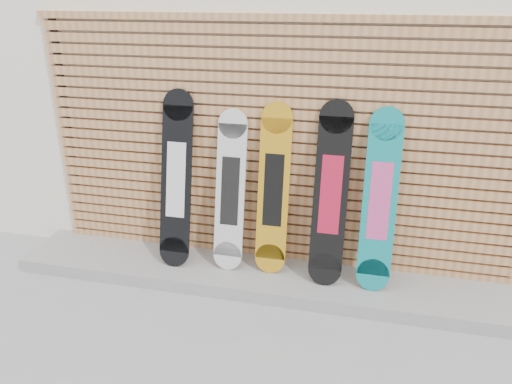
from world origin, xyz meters
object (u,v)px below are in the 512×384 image
snowboard_0 (176,180)px  snowboard_1 (230,191)px  snowboard_4 (380,201)px  snowboard_2 (273,190)px  snowboard_3 (331,195)px

snowboard_0 → snowboard_1: 0.50m
snowboard_0 → snowboard_4: size_ratio=1.04×
snowboard_0 → snowboard_2: (0.87, 0.05, -0.04)m
snowboard_0 → snowboard_2: snowboard_0 is taller
snowboard_3 → snowboard_4: size_ratio=1.03×
snowboard_4 → snowboard_0: bearing=-179.7°
snowboard_2 → snowboard_1: bearing=-177.5°
snowboard_2 → snowboard_4: bearing=-2.5°
snowboard_0 → snowboard_4: snowboard_0 is taller
snowboard_2 → snowboard_4: size_ratio=1.00×
snowboard_0 → snowboard_3: snowboard_0 is taller
snowboard_1 → snowboard_4: bearing=-1.0°
snowboard_0 → snowboard_1: snowboard_0 is taller
snowboard_3 → snowboard_4: snowboard_3 is taller
snowboard_4 → snowboard_1: bearing=179.0°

